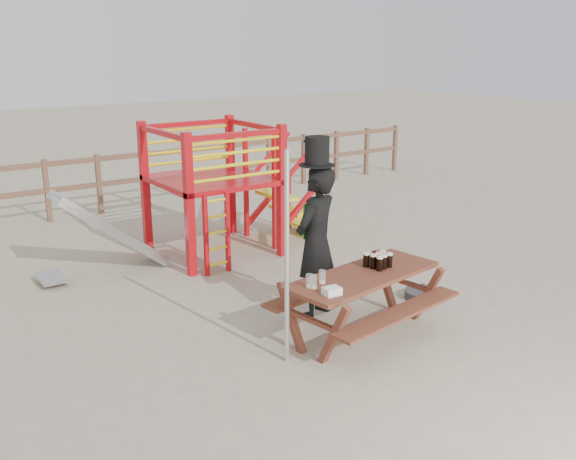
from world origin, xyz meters
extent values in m
plane|color=tan|center=(0.00, 0.00, 0.00)|extent=(60.00, 60.00, 0.00)
cube|color=brown|center=(0.00, 7.00, 1.10)|extent=(15.00, 0.06, 0.10)
cube|color=brown|center=(0.00, 7.00, 0.60)|extent=(15.00, 0.06, 0.10)
cube|color=brown|center=(-1.50, 7.00, 0.60)|extent=(0.09, 0.09, 1.20)
cube|color=brown|center=(-0.50, 7.00, 0.60)|extent=(0.09, 0.09, 1.20)
cube|color=brown|center=(0.50, 7.00, 0.60)|extent=(0.09, 0.09, 1.20)
cube|color=brown|center=(1.50, 7.00, 0.60)|extent=(0.09, 0.09, 1.20)
cube|color=brown|center=(2.50, 7.00, 0.60)|extent=(0.09, 0.09, 1.20)
cube|color=brown|center=(3.50, 7.00, 0.60)|extent=(0.09, 0.09, 1.20)
cube|color=brown|center=(4.50, 7.00, 0.60)|extent=(0.09, 0.09, 1.20)
cube|color=brown|center=(5.50, 7.00, 0.60)|extent=(0.09, 0.09, 1.20)
cube|color=brown|center=(6.50, 7.00, 0.60)|extent=(0.09, 0.09, 1.20)
cube|color=brown|center=(7.50, 7.00, 0.60)|extent=(0.09, 0.09, 1.20)
cube|color=#B50C13|center=(-0.60, 2.80, 1.05)|extent=(0.12, 0.12, 2.10)
cube|color=#B50C13|center=(1.00, 2.80, 1.05)|extent=(0.12, 0.12, 2.10)
cube|color=#B50C13|center=(-0.60, 4.40, 1.05)|extent=(0.12, 0.12, 2.10)
cube|color=#B50C13|center=(1.00, 4.40, 1.05)|extent=(0.12, 0.12, 2.10)
cube|color=#B50C13|center=(0.20, 3.60, 1.20)|extent=(1.72, 1.72, 0.08)
cube|color=#B50C13|center=(0.20, 2.80, 2.00)|extent=(1.60, 0.08, 0.08)
cube|color=#B50C13|center=(0.20, 4.40, 2.00)|extent=(1.60, 0.08, 0.08)
cube|color=#B50C13|center=(-0.60, 3.60, 2.00)|extent=(0.08, 1.60, 0.08)
cube|color=#B50C13|center=(1.00, 3.60, 2.00)|extent=(0.08, 1.60, 0.08)
cylinder|color=yellow|center=(0.20, 2.80, 1.38)|extent=(1.50, 0.05, 0.05)
cylinder|color=yellow|center=(0.20, 4.40, 1.38)|extent=(1.50, 0.05, 0.05)
cylinder|color=yellow|center=(0.20, 2.80, 1.56)|extent=(1.50, 0.05, 0.05)
cylinder|color=yellow|center=(0.20, 4.40, 1.56)|extent=(1.50, 0.05, 0.05)
cylinder|color=yellow|center=(0.20, 2.80, 1.74)|extent=(1.50, 0.05, 0.05)
cylinder|color=yellow|center=(0.20, 4.40, 1.74)|extent=(1.50, 0.05, 0.05)
cylinder|color=yellow|center=(0.20, 2.80, 1.92)|extent=(1.50, 0.05, 0.05)
cylinder|color=yellow|center=(0.20, 4.40, 1.92)|extent=(1.50, 0.05, 0.05)
cube|color=#B50C13|center=(-0.43, 2.65, 0.60)|extent=(0.06, 0.06, 1.20)
cube|color=#B50C13|center=(-0.07, 2.65, 0.60)|extent=(0.06, 0.06, 1.20)
cylinder|color=yellow|center=(-0.25, 2.65, 0.15)|extent=(0.36, 0.04, 0.04)
cylinder|color=yellow|center=(-0.25, 2.65, 0.39)|extent=(0.36, 0.04, 0.04)
cylinder|color=yellow|center=(-0.25, 2.65, 0.63)|extent=(0.36, 0.04, 0.04)
cylinder|color=yellow|center=(-0.25, 2.65, 0.87)|extent=(0.36, 0.04, 0.04)
cylinder|color=yellow|center=(-0.25, 2.65, 1.11)|extent=(0.36, 0.04, 0.04)
cube|color=yellow|center=(1.15, 3.60, 1.08)|extent=(0.30, 0.90, 0.06)
cube|color=yellow|center=(1.43, 3.60, 0.78)|extent=(0.30, 0.90, 0.06)
cube|color=yellow|center=(1.71, 3.60, 0.48)|extent=(0.30, 0.90, 0.06)
cube|color=yellow|center=(1.99, 3.60, 0.18)|extent=(0.30, 0.90, 0.06)
cube|color=#B50C13|center=(1.55, 3.15, 0.60)|extent=(0.95, 0.08, 0.86)
cube|color=#B50C13|center=(1.55, 4.05, 0.60)|extent=(0.95, 0.08, 0.86)
cube|color=#B0B3B8|center=(-1.50, 3.60, 0.62)|extent=(1.53, 0.55, 1.21)
cube|color=#B0B3B8|center=(-1.50, 3.33, 0.66)|extent=(1.58, 0.04, 1.28)
cube|color=#B0B3B8|center=(-1.50, 3.87, 0.66)|extent=(1.58, 0.04, 1.28)
cube|color=#B0B3B8|center=(-2.40, 3.60, 0.10)|extent=(0.35, 0.55, 0.05)
cube|color=brown|center=(0.12, -0.13, 0.73)|extent=(2.03, 1.01, 0.05)
cube|color=brown|center=(0.20, -0.66, 0.44)|extent=(1.96, 0.56, 0.04)
cube|color=brown|center=(0.05, 0.40, 0.44)|extent=(1.96, 0.56, 0.04)
cube|color=brown|center=(-0.69, -0.25, 0.35)|extent=(0.25, 1.17, 0.70)
cube|color=brown|center=(0.94, -0.01, 0.35)|extent=(0.25, 1.17, 0.70)
imported|color=black|center=(0.01, 0.62, 0.95)|extent=(0.81, 0.68, 1.90)
cube|color=#0E9A18|center=(-0.04, 0.76, 1.18)|extent=(0.08, 0.05, 0.44)
cylinder|color=black|center=(0.01, 0.62, 1.91)|extent=(0.43, 0.43, 0.01)
cylinder|color=black|center=(0.01, 0.62, 2.08)|extent=(0.29, 0.29, 0.33)
cube|color=white|center=(-0.04, 0.75, 2.19)|extent=(0.14, 0.06, 0.04)
cylinder|color=#B2B2B7|center=(-0.97, -0.18, 1.14)|extent=(0.05, 0.05, 2.29)
cylinder|color=#35353A|center=(1.53, 0.24, 0.05)|extent=(0.48, 0.48, 0.11)
cylinder|color=#35353A|center=(1.53, 0.24, 0.16)|extent=(0.05, 0.05, 0.09)
cube|color=white|center=(-0.57, -0.42, 0.79)|extent=(0.19, 0.15, 0.08)
cylinder|color=black|center=(0.35, -0.16, 0.83)|extent=(0.08, 0.08, 0.15)
cylinder|color=#F1E2C5|center=(0.35, -0.16, 0.91)|extent=(0.08, 0.08, 0.02)
cylinder|color=black|center=(0.43, -0.14, 0.83)|extent=(0.08, 0.08, 0.15)
cylinder|color=#F1E2C5|center=(0.43, -0.14, 0.91)|extent=(0.08, 0.08, 0.02)
cylinder|color=black|center=(0.52, -0.13, 0.83)|extent=(0.08, 0.08, 0.15)
cylinder|color=#F1E2C5|center=(0.52, -0.13, 0.91)|extent=(0.08, 0.08, 0.02)
cylinder|color=black|center=(0.34, -0.06, 0.83)|extent=(0.08, 0.08, 0.15)
cylinder|color=#F1E2C5|center=(0.34, -0.06, 0.91)|extent=(0.08, 0.08, 0.02)
cylinder|color=black|center=(0.43, -0.06, 0.83)|extent=(0.08, 0.08, 0.15)
cylinder|color=#F1E2C5|center=(0.43, -0.06, 0.91)|extent=(0.08, 0.08, 0.02)
cylinder|color=black|center=(0.52, -0.03, 0.83)|extent=(0.08, 0.08, 0.15)
cylinder|color=#F1E2C5|center=(0.52, -0.03, 0.91)|extent=(0.08, 0.08, 0.02)
cylinder|color=black|center=(0.31, 0.03, 0.83)|extent=(0.08, 0.08, 0.15)
cylinder|color=#F1E2C5|center=(0.31, 0.03, 0.91)|extent=(0.08, 0.08, 0.02)
cylinder|color=silver|center=(-0.61, -0.17, 0.83)|extent=(0.08, 0.08, 0.15)
cylinder|color=#F1E2C5|center=(-0.61, -0.17, 0.76)|extent=(0.07, 0.07, 0.02)
cylinder|color=silver|center=(-0.64, -0.12, 0.83)|extent=(0.08, 0.08, 0.15)
cylinder|color=#F1E2C5|center=(-0.64, -0.12, 0.76)|extent=(0.07, 0.07, 0.02)
cylinder|color=silver|center=(-0.45, -0.10, 0.83)|extent=(0.08, 0.08, 0.15)
cylinder|color=#F1E2C5|center=(-0.45, -0.10, 0.76)|extent=(0.07, 0.07, 0.02)
camera|label=1|loc=(-4.51, -5.29, 3.28)|focal=40.00mm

